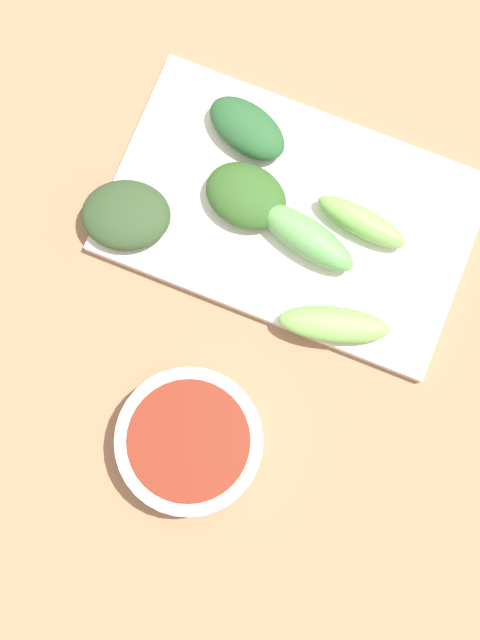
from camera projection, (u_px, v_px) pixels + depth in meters
The scene contains 9 objects.
tabletop at pixel (244, 334), 0.76m from camera, with size 2.10×2.10×0.02m, color #926C4D.
sauce_bowl at pixel (190, 442), 0.71m from camera, with size 0.12×0.12×0.04m.
serving_plate at pixel (287, 213), 0.76m from camera, with size 0.19×0.30×0.01m, color white.
broccoli_leafy_0 at pixel (246, 196), 0.74m from camera, with size 0.05×0.07×0.03m, color #2F5722.
broccoli_leafy_1 at pixel (247, 128), 0.75m from camera, with size 0.04×0.07×0.03m, color #26572C.
broccoli_stalk_2 at pixel (361, 222), 0.74m from camera, with size 0.02×0.08×0.03m, color #77B453.
broccoli_stalk_3 at pixel (334, 324), 0.72m from camera, with size 0.03×0.09×0.02m, color #76B153.
broccoli_stalk_4 at pixel (306, 237), 0.73m from camera, with size 0.03×0.09×0.03m, color #609E55.
broccoli_leafy_5 at pixel (126, 215), 0.74m from camera, with size 0.06×0.07×0.02m, color #2D4425.
Camera 1 is at (-0.11, -0.04, 0.76)m, focal length 49.81 mm.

